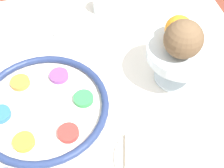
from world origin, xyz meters
TOP-DOWN VIEW (x-y plane):
  - dining_table at (0.00, 0.00)m, footprint 1.12×0.99m
  - seder_plate at (-0.09, -0.01)m, footprint 0.35×0.35m
  - fruit_stand at (0.30, 0.02)m, footprint 0.19×0.19m
  - orange_fruit at (0.29, 0.05)m, footprint 0.07×0.07m
  - coconut at (0.28, -0.00)m, footprint 0.10×0.10m
  - bread_plate at (0.14, -0.21)m, footprint 0.16×0.16m
  - cup_near at (0.15, 0.36)m, footprint 0.07×0.07m
  - fork_left at (-0.04, 0.26)m, footprint 0.09×0.16m
  - fork_right at (-0.01, 0.26)m, footprint 0.10×0.16m

SIDE VIEW (x-z plane):
  - dining_table at x=0.00m, z-range 0.00..0.71m
  - fork_left at x=-0.04m, z-range 0.71..0.72m
  - fork_right at x=-0.01m, z-range 0.71..0.72m
  - bread_plate at x=0.14m, z-range 0.71..0.73m
  - seder_plate at x=-0.09m, z-range 0.71..0.74m
  - cup_near at x=0.15m, z-range 0.71..0.77m
  - fruit_stand at x=0.30m, z-range 0.74..0.86m
  - orange_fruit at x=0.29m, z-range 0.83..0.90m
  - coconut at x=0.28m, z-range 0.83..0.93m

